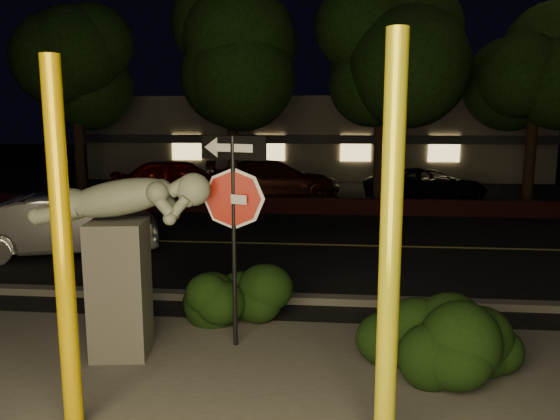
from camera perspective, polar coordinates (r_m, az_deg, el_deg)
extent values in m
plane|color=black|center=(15.93, 1.94, -1.18)|extent=(90.00, 90.00, 0.00)
cube|color=black|center=(13.00, 1.09, -3.61)|extent=(80.00, 8.00, 0.01)
cube|color=#BAAF4A|center=(12.99, 1.09, -3.56)|extent=(80.00, 0.12, 0.00)
cube|color=#4C4944|center=(9.05, -0.99, -9.18)|extent=(80.00, 0.25, 0.12)
cube|color=#411515|center=(17.16, 2.23, 0.45)|extent=(40.00, 0.35, 0.50)
cube|color=black|center=(22.83, 3.08, 2.10)|extent=(40.00, 12.00, 0.01)
cube|color=gray|center=(30.65, 3.79, 7.74)|extent=(22.00, 10.00, 4.00)
cube|color=#333338|center=(25.55, 3.41, 7.38)|extent=(22.00, 0.20, 0.40)
cube|color=#FFD87F|center=(26.54, -9.73, 6.48)|extent=(1.40, 0.08, 1.20)
cube|color=#FFD87F|center=(25.78, -1.07, 6.53)|extent=(1.40, 0.08, 1.20)
cube|color=#FFD87F|center=(25.62, 7.91, 6.42)|extent=(1.40, 0.08, 1.20)
cube|color=#FFD87F|center=(26.09, 16.78, 6.16)|extent=(1.40, 0.08, 1.20)
cylinder|color=black|center=(20.70, -20.25, 5.96)|extent=(0.36, 0.36, 3.75)
ellipsoid|color=black|center=(20.81, -20.83, 15.57)|extent=(4.60, 4.60, 4.14)
cylinder|color=black|center=(19.16, -4.93, 7.01)|extent=(0.36, 0.36, 4.25)
ellipsoid|color=black|center=(19.39, -5.11, 18.74)|extent=(5.20, 5.20, 4.68)
cylinder|color=black|center=(18.50, 10.35, 6.42)|extent=(0.36, 0.36, 4.00)
ellipsoid|color=black|center=(18.67, 10.70, 17.76)|extent=(4.80, 4.80, 4.32)
cylinder|color=black|center=(20.03, 24.70, 5.79)|extent=(0.36, 0.36, 3.90)
ellipsoid|color=black|center=(20.15, 25.42, 15.72)|extent=(4.40, 4.40, 3.96)
cylinder|color=#F0BB06|center=(5.31, -21.72, -4.33)|extent=(0.18, 0.18, 3.51)
cylinder|color=yellow|center=(4.63, 11.42, -4.81)|extent=(0.18, 0.18, 3.67)
cylinder|color=black|center=(7.00, -4.82, -3.60)|extent=(0.06, 0.06, 2.75)
cube|color=white|center=(6.89, -4.89, 1.18)|extent=(0.39, 0.18, 0.12)
cube|color=black|center=(6.83, -4.96, 6.49)|extent=(0.88, 0.37, 0.30)
cube|color=white|center=(6.83, -4.96, 6.49)|extent=(0.56, 0.24, 0.12)
cube|color=#4C4944|center=(7.15, -16.38, -7.95)|extent=(0.76, 0.76, 1.73)
sphere|color=gray|center=(6.71, -9.05, 2.14)|extent=(0.40, 0.40, 0.40)
ellipsoid|color=black|center=(8.00, -4.59, -8.61)|extent=(1.95, 1.17, 0.95)
ellipsoid|color=black|center=(6.94, 13.46, -11.36)|extent=(1.79, 1.35, 1.04)
ellipsoid|color=black|center=(6.62, 18.64, -12.46)|extent=(1.80, 1.44, 1.09)
imported|color=#A8A8AD|center=(12.81, -21.69, -1.49)|extent=(4.26, 2.67, 1.33)
imported|color=maroon|center=(19.40, -10.38, 3.01)|extent=(5.03, 2.96, 1.61)
imported|color=#3B150D|center=(20.32, -0.68, 3.21)|extent=(5.24, 2.92, 1.44)
imported|color=black|center=(20.23, 15.11, 2.53)|extent=(4.79, 3.46, 1.21)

